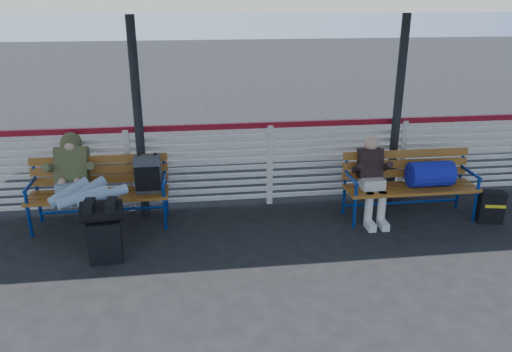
{
  "coord_description": "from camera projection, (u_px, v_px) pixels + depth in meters",
  "views": [
    {
      "loc": [
        -1.09,
        -4.87,
        2.95
      ],
      "look_at": [
        -0.32,
        1.0,
        0.77
      ],
      "focal_mm": 35.0,
      "sensor_mm": 36.0,
      "label": 1
    }
  ],
  "objects": [
    {
      "name": "ground",
      "position": [
        295.0,
        268.0,
        5.68
      ],
      "size": [
        60.0,
        60.0,
        0.0
      ],
      "primitive_type": "plane",
      "color": "black",
      "rests_on": "ground"
    },
    {
      "name": "fence",
      "position": [
        270.0,
        161.0,
        7.22
      ],
      "size": [
        12.08,
        0.08,
        1.24
      ],
      "color": "silver",
      "rests_on": "ground"
    },
    {
      "name": "luggage_stack",
      "position": [
        104.0,
        229.0,
        5.7
      ],
      "size": [
        0.48,
        0.29,
        0.76
      ],
      "rotation": [
        0.0,
        0.0,
        0.08
      ],
      "color": "black",
      "rests_on": "ground"
    },
    {
      "name": "bench_left",
      "position": [
        116.0,
        182.0,
        6.6
      ],
      "size": [
        1.8,
        0.56,
        0.95
      ],
      "color": "#92551C",
      "rests_on": "ground"
    },
    {
      "name": "bench_right",
      "position": [
        420.0,
        176.0,
        6.8
      ],
      "size": [
        1.8,
        0.56,
        0.92
      ],
      "color": "#92551C",
      "rests_on": "ground"
    },
    {
      "name": "traveler_man",
      "position": [
        82.0,
        187.0,
        6.21
      ],
      "size": [
        0.94,
        1.64,
        0.77
      ],
      "color": "#91A3C4",
      "rests_on": "ground"
    },
    {
      "name": "companion_person",
      "position": [
        372.0,
        179.0,
        6.71
      ],
      "size": [
        0.32,
        0.66,
        1.15
      ],
      "color": "beige",
      "rests_on": "ground"
    },
    {
      "name": "suitcase_side",
      "position": [
        491.0,
        207.0,
        6.76
      ],
      "size": [
        0.35,
        0.26,
        0.44
      ],
      "rotation": [
        0.0,
        0.0,
        -0.21
      ],
      "color": "black",
      "rests_on": "ground"
    }
  ]
}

